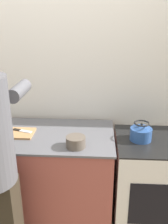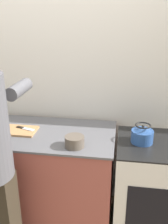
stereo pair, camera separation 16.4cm
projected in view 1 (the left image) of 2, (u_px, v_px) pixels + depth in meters
name	position (u px, v px, depth m)	size (l,w,h in m)	color
wall_back	(53.00, 80.00, 2.39)	(8.00, 0.05, 2.60)	silver
counter	(15.00, 177.00, 2.34)	(1.82, 0.69, 0.92)	#9E4C42
oven	(150.00, 185.00, 2.24)	(0.63, 0.61, 0.90)	silver
cutting_board	(17.00, 133.00, 2.15)	(0.29, 0.21, 0.02)	#A87A4C
knife	(22.00, 131.00, 2.17)	(0.18, 0.09, 0.01)	silver
kettle	(141.00, 133.00, 2.06)	(0.18, 0.18, 0.16)	#284C8C
bowl_mixing	(76.00, 142.00, 1.93)	(0.15, 0.15, 0.09)	brown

